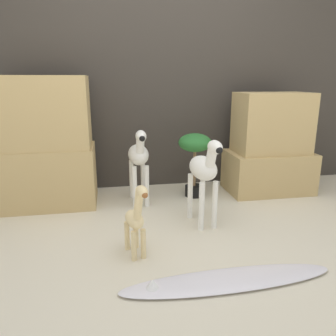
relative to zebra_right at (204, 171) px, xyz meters
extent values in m
plane|color=beige|center=(-0.20, -0.46, -0.45)|extent=(14.00, 14.00, 0.00)
cube|color=#38332D|center=(-0.20, 1.12, 0.65)|extent=(6.40, 0.08, 2.20)
cube|color=tan|center=(-1.29, 0.68, -0.18)|extent=(0.85, 0.51, 0.54)
cube|color=tan|center=(-1.29, 0.68, 0.41)|extent=(0.80, 0.49, 0.62)
cube|color=tan|center=(0.89, 0.68, -0.24)|extent=(0.85, 0.51, 0.42)
cube|color=tan|center=(0.89, 0.68, 0.27)|extent=(0.71, 0.43, 0.60)
cylinder|color=white|center=(0.07, -0.09, -0.25)|extent=(0.04, 0.04, 0.39)
cylinder|color=white|center=(-0.04, -0.10, -0.25)|extent=(0.04, 0.04, 0.39)
cylinder|color=white|center=(0.04, 0.16, -0.25)|extent=(0.04, 0.04, 0.39)
cylinder|color=white|center=(-0.07, 0.14, -0.25)|extent=(0.04, 0.04, 0.39)
ellipsoid|color=white|center=(0.00, 0.03, 0.02)|extent=(0.23, 0.37, 0.19)
cylinder|color=white|center=(0.01, -0.12, 0.14)|extent=(0.09, 0.13, 0.20)
ellipsoid|color=white|center=(0.02, -0.18, 0.22)|extent=(0.11, 0.18, 0.10)
sphere|color=black|center=(0.03, -0.25, 0.22)|extent=(0.05, 0.05, 0.05)
cube|color=black|center=(0.01, -0.12, 0.15)|extent=(0.03, 0.08, 0.16)
cylinder|color=white|center=(-0.40, 0.47, -0.25)|extent=(0.04, 0.04, 0.39)
cylinder|color=white|center=(-0.51, 0.46, -0.25)|extent=(0.04, 0.04, 0.39)
cylinder|color=white|center=(-0.41, 0.71, -0.25)|extent=(0.04, 0.04, 0.39)
cylinder|color=white|center=(-0.52, 0.71, -0.25)|extent=(0.04, 0.04, 0.39)
ellipsoid|color=white|center=(-0.46, 0.59, 0.02)|extent=(0.20, 0.36, 0.19)
cylinder|color=white|center=(-0.45, 0.44, 0.14)|extent=(0.08, 0.13, 0.20)
ellipsoid|color=white|center=(-0.45, 0.38, 0.22)|extent=(0.10, 0.17, 0.10)
sphere|color=black|center=(-0.45, 0.31, 0.22)|extent=(0.05, 0.05, 0.05)
cube|color=black|center=(-0.45, 0.44, 0.15)|extent=(0.02, 0.08, 0.16)
cylinder|color=beige|center=(-0.53, -0.44, -0.35)|extent=(0.03, 0.03, 0.20)
cylinder|color=beige|center=(-0.59, -0.45, -0.35)|extent=(0.03, 0.03, 0.20)
cylinder|color=beige|center=(-0.56, -0.29, -0.35)|extent=(0.03, 0.03, 0.20)
cylinder|color=beige|center=(-0.63, -0.30, -0.35)|extent=(0.03, 0.03, 0.20)
ellipsoid|color=beige|center=(-0.58, -0.37, -0.20)|extent=(0.16, 0.24, 0.11)
cylinder|color=beige|center=(-0.56, -0.46, -0.06)|extent=(0.08, 0.13, 0.24)
ellipsoid|color=beige|center=(-0.54, -0.53, 0.05)|extent=(0.09, 0.13, 0.07)
sphere|color=brown|center=(-0.53, -0.58, 0.04)|extent=(0.04, 0.04, 0.04)
cylinder|color=black|center=(0.10, 0.66, -0.39)|extent=(0.18, 0.18, 0.11)
cylinder|color=brown|center=(0.10, 0.66, -0.17)|extent=(0.03, 0.03, 0.35)
ellipsoid|color=#286B2D|center=(0.10, 0.66, 0.10)|extent=(0.32, 0.32, 0.18)
ellipsoid|color=silver|center=(-0.07, -0.80, -0.43)|extent=(1.28, 0.27, 0.03)
cone|color=white|center=(-0.52, -0.81, -0.40)|extent=(0.07, 0.07, 0.05)
camera|label=1|loc=(-0.71, -2.36, 0.69)|focal=35.00mm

